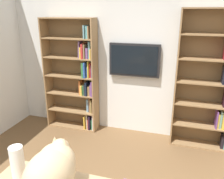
# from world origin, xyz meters

# --- Properties ---
(wall_back) EXTENTS (4.52, 0.06, 2.70)m
(wall_back) POSITION_xyz_m (0.00, -2.23, 1.35)
(wall_back) COLOR silver
(wall_back) RESTS_ON ground
(bookshelf_left) EXTENTS (0.94, 0.28, 2.10)m
(bookshelf_left) POSITION_xyz_m (-1.23, -2.06, 1.07)
(bookshelf_left) COLOR #937047
(bookshelf_left) RESTS_ON ground
(bookshelf_right) EXTENTS (0.93, 0.28, 1.95)m
(bookshelf_right) POSITION_xyz_m (1.01, -2.06, 0.96)
(bookshelf_right) COLOR #937047
(bookshelf_right) RESTS_ON ground
(wall_mounted_tv) EXTENTS (0.83, 0.07, 0.53)m
(wall_mounted_tv) POSITION_xyz_m (0.02, -2.15, 1.30)
(wall_mounted_tv) COLOR black
(cat) EXTENTS (0.33, 0.60, 0.39)m
(cat) POSITION_xyz_m (0.10, 0.31, 0.97)
(cat) COLOR #D1B284
(cat) RESTS_ON desk
(paper_towel_roll) EXTENTS (0.11, 0.11, 0.27)m
(paper_towel_roll) POSITION_xyz_m (0.47, 0.23, 0.91)
(paper_towel_roll) COLOR white
(paper_towel_roll) RESTS_ON desk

